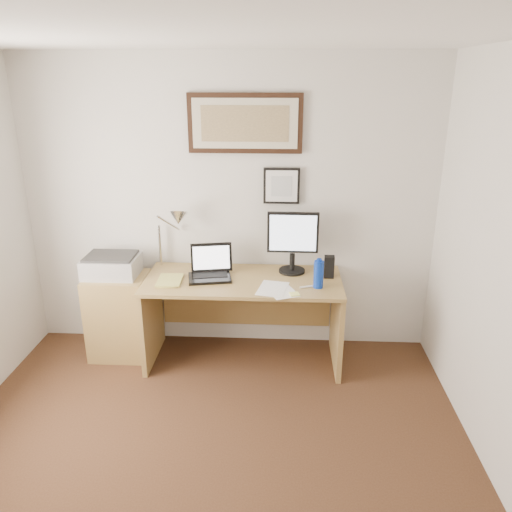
# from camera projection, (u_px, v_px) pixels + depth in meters

# --- Properties ---
(ceiling) EXTENTS (4.00, 4.00, 0.00)m
(ceiling) POSITION_uv_depth(u_px,v_px,m) (168.00, 24.00, 1.93)
(ceiling) COLOR white
(ceiling) RESTS_ON ground
(wall_back) EXTENTS (3.50, 0.02, 2.50)m
(wall_back) POSITION_uv_depth(u_px,v_px,m) (228.00, 208.00, 4.24)
(wall_back) COLOR silver
(wall_back) RESTS_ON ground
(side_cabinet) EXTENTS (0.50, 0.40, 0.73)m
(side_cabinet) POSITION_uv_depth(u_px,v_px,m) (120.00, 316.00, 4.29)
(side_cabinet) COLOR olive
(side_cabinet) RESTS_ON floor
(water_bottle) EXTENTS (0.08, 0.08, 0.22)m
(water_bottle) POSITION_uv_depth(u_px,v_px,m) (319.00, 274.00, 3.86)
(water_bottle) COLOR #0C30A4
(water_bottle) RESTS_ON desk
(bottle_cap) EXTENTS (0.04, 0.04, 0.02)m
(bottle_cap) POSITION_uv_depth(u_px,v_px,m) (319.00, 260.00, 3.82)
(bottle_cap) COLOR #0C30A4
(bottle_cap) RESTS_ON water_bottle
(speaker) EXTENTS (0.08, 0.07, 0.18)m
(speaker) POSITION_uv_depth(u_px,v_px,m) (329.00, 267.00, 4.06)
(speaker) COLOR black
(speaker) RESTS_ON desk
(paper_sheet_a) EXTENTS (0.29, 0.33, 0.00)m
(paper_sheet_a) POSITION_uv_depth(u_px,v_px,m) (282.00, 291.00, 3.83)
(paper_sheet_a) COLOR white
(paper_sheet_a) RESTS_ON desk
(paper_sheet_b) EXTENTS (0.27, 0.34, 0.00)m
(paper_sheet_b) POSITION_uv_depth(u_px,v_px,m) (273.00, 289.00, 3.87)
(paper_sheet_b) COLOR white
(paper_sheet_b) RESTS_ON desk
(sticky_pad) EXTENTS (0.08, 0.08, 0.01)m
(sticky_pad) POSITION_uv_depth(u_px,v_px,m) (295.00, 294.00, 3.76)
(sticky_pad) COLOR #F9FF78
(sticky_pad) RESTS_ON desk
(marker_pen) EXTENTS (0.14, 0.06, 0.02)m
(marker_pen) POSITION_uv_depth(u_px,v_px,m) (308.00, 287.00, 3.89)
(marker_pen) COLOR white
(marker_pen) RESTS_ON desk
(book) EXTENTS (0.21, 0.27, 0.02)m
(book) POSITION_uv_depth(u_px,v_px,m) (158.00, 280.00, 4.00)
(book) COLOR #BFBC5A
(book) RESTS_ON desk
(desk) EXTENTS (1.60, 0.70, 0.75)m
(desk) POSITION_uv_depth(u_px,v_px,m) (244.00, 301.00, 4.22)
(desk) COLOR olive
(desk) RESTS_ON floor
(laptop) EXTENTS (0.38, 0.35, 0.26)m
(laptop) POSITION_uv_depth(u_px,v_px,m) (210.00, 270.00, 4.08)
(laptop) COLOR black
(laptop) RESTS_ON desk
(lcd_monitor) EXTENTS (0.42, 0.22, 0.52)m
(lcd_monitor) POSITION_uv_depth(u_px,v_px,m) (293.00, 239.00, 4.10)
(lcd_monitor) COLOR black
(lcd_monitor) RESTS_ON desk
(printer) EXTENTS (0.44, 0.34, 0.18)m
(printer) POSITION_uv_depth(u_px,v_px,m) (112.00, 265.00, 4.16)
(printer) COLOR #A4A4A7
(printer) RESTS_ON side_cabinet
(desk_lamp) EXTENTS (0.29, 0.27, 0.53)m
(desk_lamp) POSITION_uv_depth(u_px,v_px,m) (177.00, 220.00, 4.10)
(desk_lamp) COLOR silver
(desk_lamp) RESTS_ON desk
(picture_large) EXTENTS (0.92, 0.04, 0.47)m
(picture_large) POSITION_uv_depth(u_px,v_px,m) (245.00, 123.00, 3.97)
(picture_large) COLOR black
(picture_large) RESTS_ON wall_back
(picture_small) EXTENTS (0.30, 0.03, 0.30)m
(picture_small) POSITION_uv_depth(u_px,v_px,m) (282.00, 186.00, 4.12)
(picture_small) COLOR black
(picture_small) RESTS_ON wall_back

